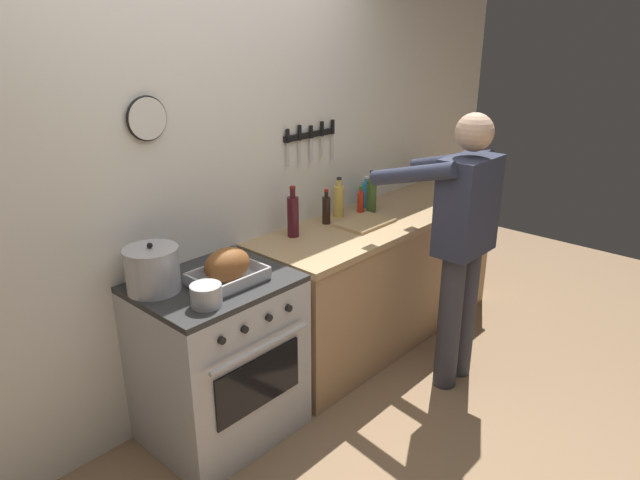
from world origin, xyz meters
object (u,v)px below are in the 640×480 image
at_px(bottle_hot_sauce, 361,202).
at_px(stove, 219,359).
at_px(person_cook, 461,236).
at_px(stock_pot, 152,269).
at_px(bottle_dish_soap, 366,194).
at_px(bottle_olive_oil, 372,195).
at_px(cutting_board, 365,223).
at_px(bottle_wine_red, 293,216).
at_px(saucepan, 206,295).
at_px(roasting_pan, 227,268).
at_px(bottle_cooking_oil, 339,200).
at_px(bottle_soy_sauce, 326,209).

bearing_deg(bottle_hot_sauce, stove, -173.29).
height_order(person_cook, stock_pot, person_cook).
height_order(bottle_dish_soap, bottle_olive_oil, bottle_olive_oil).
relative_size(cutting_board, bottle_wine_red, 1.15).
xyz_separation_m(person_cook, saucepan, (-1.47, 0.47, -0.00)).
height_order(roasting_pan, bottle_cooking_oil, bottle_cooking_oil).
bearing_deg(cutting_board, bottle_cooking_oil, 88.02).
height_order(stock_pot, bottle_dish_soap, stock_pot).
xyz_separation_m(person_cook, stock_pot, (-1.54, 0.78, 0.06)).
relative_size(person_cook, bottle_wine_red, 5.32).
bearing_deg(bottle_olive_oil, person_cook, -100.52).
relative_size(cutting_board, bottle_olive_oil, 1.25).
xyz_separation_m(bottle_wine_red, bottle_olive_oil, (0.70, -0.06, -0.01)).
bearing_deg(bottle_cooking_oil, roasting_pan, -166.57).
bearing_deg(bottle_olive_oil, bottle_cooking_oil, 155.71).
distance_m(bottle_wine_red, bottle_hot_sauce, 0.65).
bearing_deg(bottle_wine_red, bottle_cooking_oil, 5.41).
height_order(saucepan, bottle_dish_soap, bottle_dish_soap).
bearing_deg(stove, bottle_dish_soap, 7.99).
relative_size(roasting_pan, saucepan, 2.45).
bearing_deg(saucepan, stock_pot, 102.84).
relative_size(bottle_cooking_oil, bottle_dish_soap, 1.22).
xyz_separation_m(roasting_pan, bottle_cooking_oil, (1.17, 0.28, 0.03)).
height_order(stock_pot, bottle_cooking_oil, bottle_cooking_oil).
distance_m(stock_pot, bottle_cooking_oil, 1.46).
distance_m(roasting_pan, bottle_cooking_oil, 1.20).
xyz_separation_m(stove, person_cook, (1.29, -0.66, 0.50)).
distance_m(roasting_pan, bottle_hot_sauce, 1.36).
relative_size(bottle_cooking_oil, bottle_olive_oil, 0.92).
bearing_deg(cutting_board, person_cook, -82.01).
height_order(person_cook, bottle_hot_sauce, person_cook).
height_order(stock_pot, bottle_hot_sauce, stock_pot).
height_order(stove, bottle_olive_oil, bottle_olive_oil).
distance_m(person_cook, roasting_pan, 1.38).
distance_m(person_cook, bottle_hot_sauce, 0.82).
xyz_separation_m(bottle_dish_soap, bottle_olive_oil, (-0.08, -0.10, 0.03)).
height_order(stock_pot, cutting_board, stock_pot).
height_order(roasting_pan, bottle_soy_sauce, bottle_soy_sauce).
height_order(bottle_cooking_oil, bottle_hot_sauce, bottle_cooking_oil).
xyz_separation_m(roasting_pan, cutting_board, (1.16, 0.05, -0.07)).
relative_size(roasting_pan, bottle_hot_sauce, 1.96).
bearing_deg(stove, stock_pot, 153.82).
relative_size(stock_pot, bottle_hot_sauce, 1.44).
distance_m(bottle_dish_soap, bottle_hot_sauce, 0.14).
bearing_deg(saucepan, bottle_hot_sauce, 12.71).
height_order(cutting_board, bottle_olive_oil, bottle_olive_oil).
bearing_deg(bottle_hot_sauce, bottle_dish_soap, 21.15).
xyz_separation_m(person_cook, roasting_pan, (-1.25, 0.59, 0.03)).
bearing_deg(bottle_dish_soap, bottle_wine_red, -176.48).
relative_size(bottle_hot_sauce, bottle_olive_oil, 0.62).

